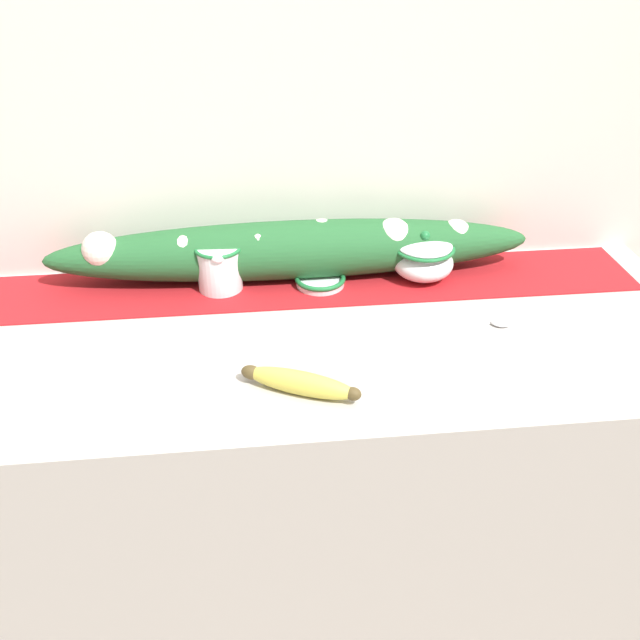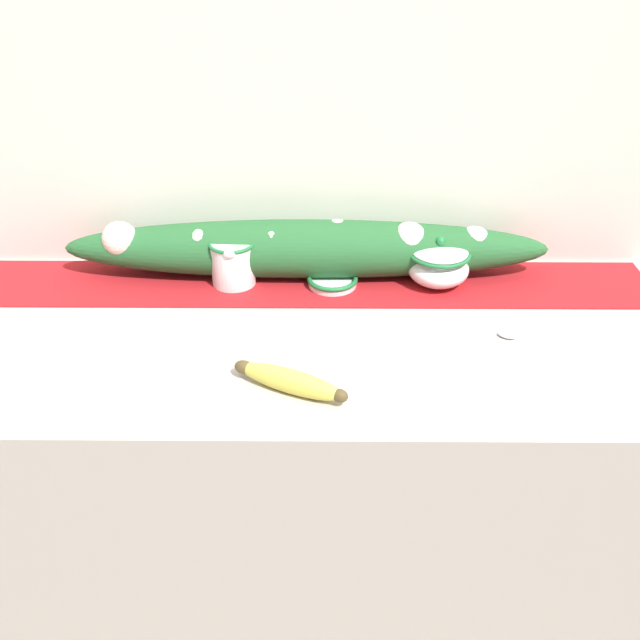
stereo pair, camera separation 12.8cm
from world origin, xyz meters
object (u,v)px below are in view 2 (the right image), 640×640
object	(u,v)px
small_dish	(332,281)
spoon	(499,333)
sugar_bowl	(438,263)
cream_pitcher	(233,261)
banana	(290,381)

from	to	relation	value
small_dish	spoon	bearing A→B (deg)	-31.32
sugar_bowl	cream_pitcher	bearing A→B (deg)	179.82
spoon	banana	bearing A→B (deg)	-133.02
cream_pitcher	spoon	size ratio (longest dim) A/B	0.64
sugar_bowl	spoon	bearing A→B (deg)	-65.38
sugar_bowl	small_dish	distance (m)	0.22
small_dish	banana	xyz separation A→B (m)	(-0.07, -0.36, 0.01)
banana	cream_pitcher	bearing A→B (deg)	109.61
banana	spoon	distance (m)	0.42
cream_pitcher	sugar_bowl	world-z (taller)	sugar_bowl
cream_pitcher	spoon	bearing A→B (deg)	-21.03
sugar_bowl	spoon	distance (m)	0.22
cream_pitcher	sugar_bowl	bearing A→B (deg)	-0.18
small_dish	spoon	distance (m)	0.36
cream_pitcher	sugar_bowl	size ratio (longest dim) A/B	0.88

